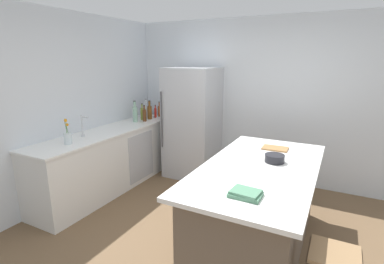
{
  "coord_description": "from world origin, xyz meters",
  "views": [
    {
      "loc": [
        0.96,
        -2.42,
        1.97
      ],
      "look_at": [
        -0.79,
        0.97,
        1.0
      ],
      "focal_mm": 27.17,
      "sensor_mm": 36.0,
      "label": 1
    }
  ],
  "objects_px": {
    "refrigerator": "(192,123)",
    "whiskey_bottle": "(150,112)",
    "kitchen_island": "(257,207)",
    "flower_vase": "(68,137)",
    "hot_sauce_bottle": "(155,112)",
    "gin_bottle": "(135,113)",
    "olive_oil_bottle": "(142,114)",
    "sink_faucet": "(83,125)",
    "soda_bottle": "(146,110)",
    "syrup_bottle": "(144,115)",
    "cutting_board": "(275,148)",
    "cookbook_stack": "(245,194)",
    "vinegar_bottle": "(159,111)",
    "mixing_bowl": "(275,158)"
  },
  "relations": [
    {
      "from": "refrigerator",
      "to": "whiskey_bottle",
      "type": "bearing_deg",
      "value": -172.4
    },
    {
      "from": "kitchen_island",
      "to": "flower_vase",
      "type": "xyz_separation_m",
      "value": [
        -2.34,
        -0.36,
        0.55
      ]
    },
    {
      "from": "refrigerator",
      "to": "hot_sauce_bottle",
      "type": "bearing_deg",
      "value": 174.77
    },
    {
      "from": "kitchen_island",
      "to": "gin_bottle",
      "type": "height_order",
      "value": "gin_bottle"
    },
    {
      "from": "refrigerator",
      "to": "olive_oil_bottle",
      "type": "distance_m",
      "value": 0.91
    },
    {
      "from": "refrigerator",
      "to": "sink_faucet",
      "type": "bearing_deg",
      "value": -120.99
    },
    {
      "from": "soda_bottle",
      "to": "syrup_bottle",
      "type": "distance_m",
      "value": 0.33
    },
    {
      "from": "flower_vase",
      "to": "cutting_board",
      "type": "height_order",
      "value": "flower_vase"
    },
    {
      "from": "soda_bottle",
      "to": "cookbook_stack",
      "type": "relative_size",
      "value": 1.38
    },
    {
      "from": "olive_oil_bottle",
      "to": "gin_bottle",
      "type": "height_order",
      "value": "gin_bottle"
    },
    {
      "from": "soda_bottle",
      "to": "vinegar_bottle",
      "type": "bearing_deg",
      "value": 52.07
    },
    {
      "from": "cutting_board",
      "to": "cookbook_stack",
      "type": "bearing_deg",
      "value": -87.66
    },
    {
      "from": "refrigerator",
      "to": "olive_oil_bottle",
      "type": "xyz_separation_m",
      "value": [
        -0.88,
        -0.21,
        0.12
      ]
    },
    {
      "from": "vinegar_bottle",
      "to": "olive_oil_bottle",
      "type": "bearing_deg",
      "value": -105.08
    },
    {
      "from": "sink_faucet",
      "to": "mixing_bowl",
      "type": "relative_size",
      "value": 1.48
    },
    {
      "from": "cutting_board",
      "to": "sink_faucet",
      "type": "bearing_deg",
      "value": -164.88
    },
    {
      "from": "gin_bottle",
      "to": "mixing_bowl",
      "type": "height_order",
      "value": "gin_bottle"
    },
    {
      "from": "sink_faucet",
      "to": "gin_bottle",
      "type": "distance_m",
      "value": 1.1
    },
    {
      "from": "gin_bottle",
      "to": "olive_oil_bottle",
      "type": "bearing_deg",
      "value": 90.23
    },
    {
      "from": "hot_sauce_bottle",
      "to": "cookbook_stack",
      "type": "xyz_separation_m",
      "value": [
        2.4,
        -2.27,
        -0.08
      ]
    },
    {
      "from": "soda_bottle",
      "to": "whiskey_bottle",
      "type": "height_order",
      "value": "soda_bottle"
    },
    {
      "from": "sink_faucet",
      "to": "whiskey_bottle",
      "type": "bearing_deg",
      "value": 85.52
    },
    {
      "from": "flower_vase",
      "to": "soda_bottle",
      "type": "height_order",
      "value": "soda_bottle"
    },
    {
      "from": "gin_bottle",
      "to": "cutting_board",
      "type": "height_order",
      "value": "gin_bottle"
    },
    {
      "from": "sink_faucet",
      "to": "whiskey_bottle",
      "type": "height_order",
      "value": "whiskey_bottle"
    },
    {
      "from": "vinegar_bottle",
      "to": "cutting_board",
      "type": "xyz_separation_m",
      "value": [
        2.33,
        -1.02,
        -0.11
      ]
    },
    {
      "from": "vinegar_bottle",
      "to": "cookbook_stack",
      "type": "relative_size",
      "value": 1.11
    },
    {
      "from": "soda_bottle",
      "to": "whiskey_bottle",
      "type": "relative_size",
      "value": 1.04
    },
    {
      "from": "kitchen_island",
      "to": "mixing_bowl",
      "type": "height_order",
      "value": "mixing_bowl"
    },
    {
      "from": "whiskey_bottle",
      "to": "cookbook_stack",
      "type": "bearing_deg",
      "value": -41.08
    },
    {
      "from": "refrigerator",
      "to": "syrup_bottle",
      "type": "xyz_separation_m",
      "value": [
        -0.76,
        -0.3,
        0.12
      ]
    },
    {
      "from": "vinegar_bottle",
      "to": "gin_bottle",
      "type": "height_order",
      "value": "gin_bottle"
    },
    {
      "from": "refrigerator",
      "to": "whiskey_bottle",
      "type": "height_order",
      "value": "refrigerator"
    },
    {
      "from": "vinegar_bottle",
      "to": "olive_oil_bottle",
      "type": "xyz_separation_m",
      "value": [
        -0.1,
        -0.39,
        0.0
      ]
    },
    {
      "from": "olive_oil_bottle",
      "to": "cookbook_stack",
      "type": "relative_size",
      "value": 1.17
    },
    {
      "from": "soda_bottle",
      "to": "gin_bottle",
      "type": "relative_size",
      "value": 0.95
    },
    {
      "from": "kitchen_island",
      "to": "cookbook_stack",
      "type": "relative_size",
      "value": 8.48
    },
    {
      "from": "whiskey_bottle",
      "to": "olive_oil_bottle",
      "type": "height_order",
      "value": "whiskey_bottle"
    },
    {
      "from": "syrup_bottle",
      "to": "cookbook_stack",
      "type": "xyz_separation_m",
      "value": [
        2.37,
        -1.9,
        -0.09
      ]
    },
    {
      "from": "refrigerator",
      "to": "gin_bottle",
      "type": "bearing_deg",
      "value": -155.21
    },
    {
      "from": "soda_bottle",
      "to": "olive_oil_bottle",
      "type": "relative_size",
      "value": 1.18
    },
    {
      "from": "gin_bottle",
      "to": "mixing_bowl",
      "type": "distance_m",
      "value": 2.68
    },
    {
      "from": "olive_oil_bottle",
      "to": "syrup_bottle",
      "type": "relative_size",
      "value": 1.03
    },
    {
      "from": "cutting_board",
      "to": "hot_sauce_bottle",
      "type": "bearing_deg",
      "value": 158.65
    },
    {
      "from": "refrigerator",
      "to": "mixing_bowl",
      "type": "relative_size",
      "value": 8.98
    },
    {
      "from": "kitchen_island",
      "to": "mixing_bowl",
      "type": "xyz_separation_m",
      "value": [
        0.1,
        0.18,
        0.49
      ]
    },
    {
      "from": "whiskey_bottle",
      "to": "gin_bottle",
      "type": "distance_m",
      "value": 0.31
    },
    {
      "from": "syrup_bottle",
      "to": "cutting_board",
      "type": "bearing_deg",
      "value": -13.17
    },
    {
      "from": "whiskey_bottle",
      "to": "cookbook_stack",
      "type": "height_order",
      "value": "whiskey_bottle"
    },
    {
      "from": "refrigerator",
      "to": "cookbook_stack",
      "type": "distance_m",
      "value": 2.73
    }
  ]
}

